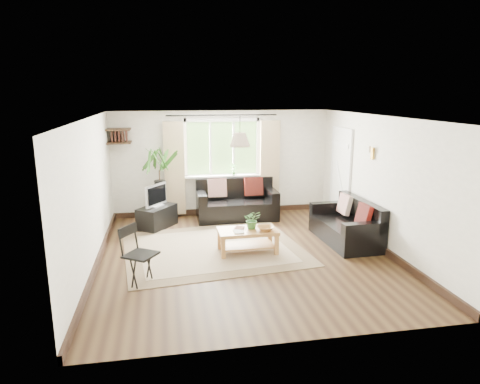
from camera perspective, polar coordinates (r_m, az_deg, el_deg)
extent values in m
plane|color=black|center=(7.61, 0.54, -8.40)|extent=(5.50, 5.50, 0.00)
plane|color=white|center=(7.09, 0.58, 9.95)|extent=(5.50, 5.50, 0.00)
cube|color=white|center=(9.93, -2.40, 3.88)|extent=(5.00, 0.02, 2.40)
cube|color=white|center=(4.69, 6.87, -6.84)|extent=(5.00, 0.02, 2.40)
cube|color=white|center=(7.23, -19.29, -0.35)|extent=(0.02, 5.50, 2.40)
cube|color=white|center=(8.10, 18.22, 1.11)|extent=(0.02, 5.50, 2.40)
cube|color=beige|center=(7.92, -3.57, -7.50)|extent=(3.43, 3.03, 0.02)
cube|color=silver|center=(9.62, 13.24, 2.03)|extent=(0.06, 0.96, 2.06)
imported|color=#33692A|center=(7.61, 1.65, -3.70)|extent=(0.32, 0.28, 0.33)
imported|color=olive|center=(7.56, 3.42, -4.86)|extent=(0.30, 0.30, 0.07)
imported|color=silver|center=(7.46, -0.85, -5.31)|extent=(0.18, 0.24, 0.02)
imported|color=brown|center=(7.66, -0.69, -4.79)|extent=(0.23, 0.26, 0.02)
cube|color=black|center=(9.23, -11.00, -3.26)|extent=(0.89, 0.96, 0.46)
imported|color=#2D6023|center=(9.87, -0.86, 3.04)|extent=(0.14, 0.10, 0.27)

